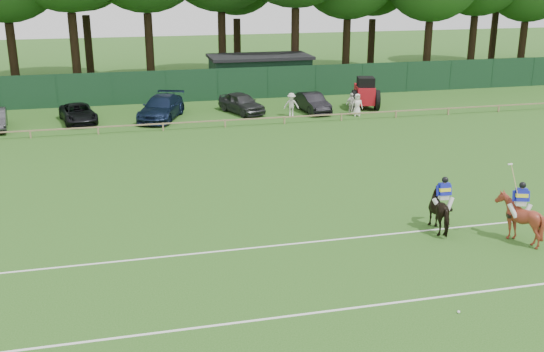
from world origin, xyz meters
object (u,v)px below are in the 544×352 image
object	(u,v)px
spectator_left	(291,105)
suv_black	(78,113)
horse_chestnut	(518,218)
estate_black	(312,103)
utility_shed	(260,73)
spectator_right	(357,105)
spectator_mid	(351,104)
sedan_navy	(161,108)
hatch_grey	(242,103)
tractor	(365,94)
horse_dark	(442,211)
polo_ball	(459,312)

from	to	relation	value
spectator_left	suv_black	bearing A→B (deg)	-170.61
horse_chestnut	estate_black	xyz separation A→B (m)	(-0.71, 23.86, -0.23)
utility_shed	spectator_right	bearing A→B (deg)	-67.29
spectator_mid	sedan_navy	bearing A→B (deg)	151.20
spectator_right	hatch_grey	bearing A→B (deg)	168.15
spectator_right	utility_shed	size ratio (longest dim) A/B	0.19
spectator_mid	spectator_right	bearing A→B (deg)	-91.67
suv_black	estate_black	bearing A→B (deg)	-13.46
estate_black	spectator_right	world-z (taller)	spectator_right
spectator_right	utility_shed	world-z (taller)	utility_shed
horse_chestnut	hatch_grey	size ratio (longest dim) A/B	0.42
horse_chestnut	tractor	size ratio (longest dim) A/B	0.57
horse_chestnut	spectator_mid	distance (m)	22.49
horse_dark	sedan_navy	size ratio (longest dim) A/B	0.36
hatch_grey	utility_shed	distance (m)	8.63
tractor	utility_shed	bearing A→B (deg)	138.38
sedan_navy	utility_shed	world-z (taller)	utility_shed
horse_chestnut	sedan_navy	world-z (taller)	horse_chestnut
hatch_grey	spectator_mid	bearing A→B (deg)	-38.36
horse_chestnut	estate_black	world-z (taller)	horse_chestnut
horse_chestnut	polo_ball	world-z (taller)	horse_chestnut
spectator_left	horse_dark	bearing A→B (deg)	-73.76
spectator_right	utility_shed	distance (m)	11.81
estate_black	tractor	world-z (taller)	tractor
spectator_left	spectator_right	size ratio (longest dim) A/B	1.04
spectator_mid	utility_shed	world-z (taller)	utility_shed
suv_black	spectator_right	xyz separation A→B (m)	(18.88, -2.54, 0.17)
horse_chestnut	utility_shed	distance (m)	32.79
suv_black	sedan_navy	bearing A→B (deg)	-14.79
estate_black	horse_dark	bearing A→B (deg)	-99.77
horse_chestnut	hatch_grey	bearing A→B (deg)	-58.58
sedan_navy	spectator_mid	bearing A→B (deg)	13.58
hatch_grey	polo_ball	size ratio (longest dim) A/B	47.50
spectator_right	tractor	size ratio (longest dim) A/B	0.50
horse_chestnut	tractor	bearing A→B (deg)	-79.64
hatch_grey	utility_shed	world-z (taller)	utility_shed
horse_chestnut	suv_black	world-z (taller)	horse_chestnut
spectator_left	spectator_mid	bearing A→B (deg)	10.23
spectator_right	utility_shed	xyz separation A→B (m)	(-4.55, 10.87, 0.75)
horse_chestnut	estate_black	bearing A→B (deg)	-69.95
suv_black	hatch_grey	xyz separation A→B (m)	(11.21, 0.34, 0.11)
spectator_left	hatch_grey	bearing A→B (deg)	165.02
spectator_right	polo_ball	bearing A→B (deg)	-95.82
horse_chestnut	spectator_left	xyz separation A→B (m)	(-2.55, 22.81, -0.08)
horse_chestnut	spectator_mid	size ratio (longest dim) A/B	1.19
spectator_mid	utility_shed	distance (m)	11.16
spectator_mid	tractor	distance (m)	2.34
estate_black	spectator_left	xyz separation A→B (m)	(-1.84, -1.04, 0.14)
estate_black	spectator_right	size ratio (longest dim) A/B	2.61
suv_black	hatch_grey	distance (m)	11.21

